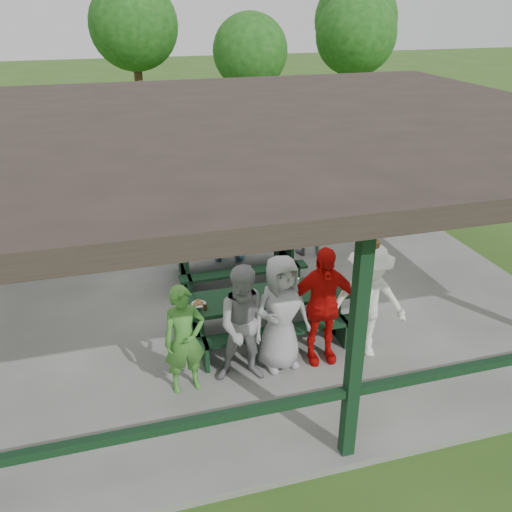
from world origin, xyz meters
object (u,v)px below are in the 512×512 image
object	(u,v)px
contestant_grey_left	(247,325)
picnic_table_far	(237,257)
spectator_lblue	(228,220)
spectator_blue	(157,216)
contestant_red	(322,305)
contestant_white_fedora	(367,302)
picnic_table_near	(266,310)
spectator_grey	(307,219)
contestant_green	(184,340)
farm_trailer	(79,163)
pickup_truck	(183,143)
contestant_grey_mid	(281,313)

from	to	relation	value
contestant_grey_left	picnic_table_far	bearing A→B (deg)	90.94
spectator_lblue	spectator_blue	size ratio (longest dim) A/B	0.96
contestant_red	contestant_white_fedora	world-z (taller)	contestant_white_fedora
picnic_table_near	spectator_grey	size ratio (longest dim) A/B	1.64
contestant_green	spectator_lblue	size ratio (longest dim) A/B	0.91
farm_trailer	pickup_truck	bearing A→B (deg)	35.33
contestant_green	pickup_truck	size ratio (longest dim) A/B	0.26
contestant_grey_mid	farm_trailer	world-z (taller)	contestant_grey_mid
picnic_table_near	picnic_table_far	distance (m)	2.00
picnic_table_near	contestant_white_fedora	xyz separation A→B (m)	(1.26, -0.86, 0.44)
contestant_grey_left	spectator_blue	xyz separation A→B (m)	(-0.70, 4.36, 0.03)
contestant_grey_mid	picnic_table_far	bearing A→B (deg)	81.42
spectator_blue	contestant_green	bearing A→B (deg)	63.75
contestant_red	contestant_white_fedora	bearing A→B (deg)	-2.11
contestant_red	picnic_table_far	bearing A→B (deg)	105.74
contestant_green	contestant_grey_left	xyz separation A→B (m)	(0.85, -0.02, 0.09)
contestant_grey_mid	contestant_white_fedora	bearing A→B (deg)	-11.77
contestant_red	spectator_lblue	world-z (taller)	contestant_red
contestant_red	spectator_blue	world-z (taller)	contestant_red
contestant_white_fedora	spectator_lblue	xyz separation A→B (m)	(-1.19, 3.74, -0.04)
spectator_blue	pickup_truck	bearing A→B (deg)	-127.56
spectator_grey	spectator_blue	bearing A→B (deg)	6.05
picnic_table_far	spectator_blue	distance (m)	1.97
picnic_table_near	contestant_grey_left	world-z (taller)	contestant_grey_left
picnic_table_near	pickup_truck	size ratio (longest dim) A/B	0.42
picnic_table_far	contestant_grey_left	world-z (taller)	contestant_grey_left
contestant_red	spectator_grey	xyz separation A→B (m)	(1.12, 3.53, -0.14)
spectator_grey	pickup_truck	size ratio (longest dim) A/B	0.26
contestant_green	farm_trailer	size ratio (longest dim) A/B	0.45
contestant_green	contestant_grey_left	size ratio (longest dim) A/B	0.90
picnic_table_far	spectator_grey	distance (m)	1.86
picnic_table_far	contestant_white_fedora	size ratio (longest dim) A/B	1.26
contestant_grey_left	contestant_grey_mid	distance (m)	0.56
spectator_lblue	spectator_grey	xyz separation A→B (m)	(1.63, -0.13, -0.10)
farm_trailer	spectator_lblue	bearing A→B (deg)	-40.61
contestant_red	spectator_lblue	size ratio (longest dim) A/B	1.05
spectator_grey	farm_trailer	world-z (taller)	spectator_grey
farm_trailer	spectator_blue	bearing A→B (deg)	-49.88
contestant_white_fedora	spectator_lblue	size ratio (longest dim) A/B	1.08
contestant_grey_left	spectator_grey	world-z (taller)	contestant_grey_left
contestant_white_fedora	contestant_grey_left	bearing A→B (deg)	-165.13
picnic_table_near	contestant_green	size ratio (longest dim) A/B	1.60
contestant_grey_left	contestant_red	world-z (taller)	contestant_red
pickup_truck	farm_trailer	distance (m)	3.23
spectator_grey	contestant_grey_left	bearing A→B (deg)	77.33
contestant_red	contestant_white_fedora	distance (m)	0.68
contestant_red	farm_trailer	distance (m)	10.71
contestant_grey_mid	farm_trailer	size ratio (longest dim) A/B	0.50
contestant_grey_left	contestant_red	size ratio (longest dim) A/B	0.96
spectator_lblue	farm_trailer	size ratio (longest dim) A/B	0.50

